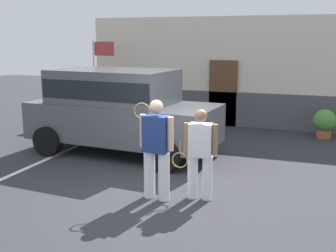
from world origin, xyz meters
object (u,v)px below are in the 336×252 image
at_px(tennis_player_man, 156,148).
at_px(flag_pole, 99,66).
at_px(tennis_player_woman, 200,153).
at_px(potted_plant_by_porch, 324,122).
at_px(parked_suv, 119,107).

relative_size(tennis_player_man, flag_pole, 0.65).
distance_m(tennis_player_woman, flag_pole, 7.54).
bearing_deg(flag_pole, tennis_player_man, -53.71).
height_order(tennis_player_man, flag_pole, flag_pole).
bearing_deg(flag_pole, tennis_player_woman, -48.14).
distance_m(tennis_player_man, potted_plant_by_porch, 6.53).
bearing_deg(tennis_player_woman, tennis_player_man, 14.84).
height_order(tennis_player_woman, potted_plant_by_porch, tennis_player_woman).
height_order(tennis_player_man, tennis_player_woman, tennis_player_man).
relative_size(tennis_player_man, tennis_player_woman, 1.10).
relative_size(parked_suv, tennis_player_woman, 2.95).
bearing_deg(flag_pole, potted_plant_by_porch, 0.54).
bearing_deg(potted_plant_by_porch, parked_suv, -145.20).
distance_m(parked_suv, tennis_player_man, 3.24).
bearing_deg(tennis_player_man, potted_plant_by_porch, -107.24).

